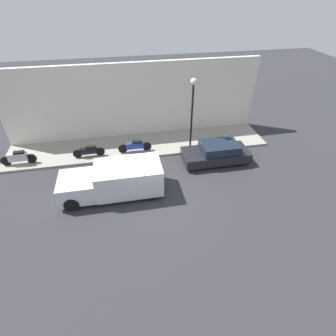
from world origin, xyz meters
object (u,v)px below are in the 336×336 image
object	(u,v)px
motorcycle_black	(89,151)
scooter_silver	(18,157)
parked_car	(216,153)
streetlamp	(193,101)
delivery_van	(113,180)
motorcycle_blue	(135,146)

from	to	relation	value
motorcycle_black	scooter_silver	world-z (taller)	scooter_silver
parked_car	streetlamp	size ratio (longest dim) A/B	0.87
parked_car	scooter_silver	bearing A→B (deg)	81.25
delivery_van	streetlamp	size ratio (longest dim) A/B	1.12
motorcycle_black	streetlamp	size ratio (longest dim) A/B	0.42
motorcycle_blue	streetlamp	world-z (taller)	streetlamp
motorcycle_black	scooter_silver	size ratio (longest dim) A/B	0.96
parked_car	streetlamp	xyz separation A→B (m)	(1.59, 1.22, 2.76)
parked_car	motorcycle_blue	world-z (taller)	parked_car
delivery_van	motorcycle_blue	world-z (taller)	delivery_van
motorcycle_black	streetlamp	bearing A→B (deg)	-92.36
parked_car	motorcycle_blue	xyz separation A→B (m)	(1.89, 4.78, -0.06)
parked_car	motorcycle_blue	size ratio (longest dim) A/B	1.89
delivery_van	motorcycle_blue	size ratio (longest dim) A/B	2.43
streetlamp	motorcycle_black	bearing A→B (deg)	87.64
delivery_van	parked_car	bearing A→B (deg)	-73.80
parked_car	scooter_silver	distance (m)	11.87
parked_car	motorcycle_black	bearing A→B (deg)	76.39
scooter_silver	streetlamp	size ratio (longest dim) A/B	0.44
scooter_silver	motorcycle_blue	bearing A→B (deg)	-89.32
parked_car	motorcycle_blue	bearing A→B (deg)	68.44
delivery_van	motorcycle_black	distance (m)	3.95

